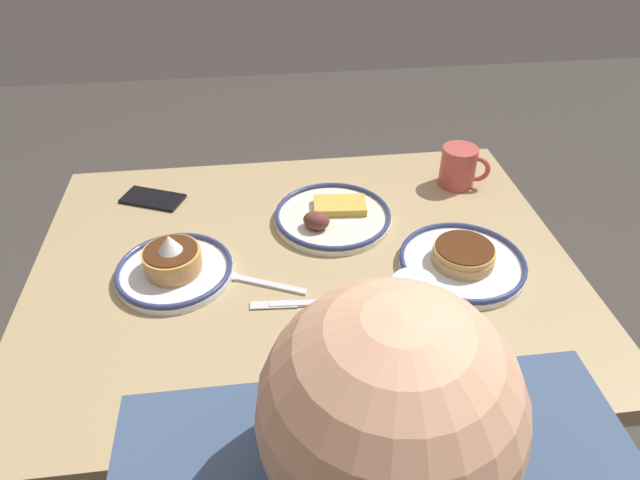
% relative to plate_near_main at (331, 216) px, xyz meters
% --- Properties ---
extents(ground_plane, '(6.00, 6.00, 0.00)m').
position_rel_plate_near_main_xyz_m(ground_plane, '(0.08, 0.14, -0.75)').
color(ground_plane, '#413B36').
extents(dining_table, '(1.11, 0.86, 0.74)m').
position_rel_plate_near_main_xyz_m(dining_table, '(0.08, 0.14, -0.10)').
color(dining_table, tan).
rests_on(dining_table, ground_plane).
extents(plate_near_main, '(0.27, 0.27, 0.05)m').
position_rel_plate_near_main_xyz_m(plate_near_main, '(0.00, 0.00, 0.00)').
color(plate_near_main, silver).
rests_on(plate_near_main, dining_table).
extents(plate_center_pancakes, '(0.23, 0.23, 0.10)m').
position_rel_plate_near_main_xyz_m(plate_center_pancakes, '(0.34, 0.15, 0.01)').
color(plate_center_pancakes, white).
rests_on(plate_center_pancakes, dining_table).
extents(plate_far_companion, '(0.26, 0.26, 0.05)m').
position_rel_plate_near_main_xyz_m(plate_far_companion, '(-0.24, 0.19, 0.00)').
color(plate_far_companion, white).
rests_on(plate_far_companion, dining_table).
extents(coffee_mug, '(0.12, 0.09, 0.10)m').
position_rel_plate_near_main_xyz_m(coffee_mug, '(-0.34, -0.12, 0.04)').
color(coffee_mug, '#BF4C47').
rests_on(coffee_mug, dining_table).
extents(drinking_glass, '(0.07, 0.07, 0.15)m').
position_rel_plate_near_main_xyz_m(drinking_glass, '(-0.08, 0.39, 0.05)').
color(drinking_glass, silver).
rests_on(drinking_glass, dining_table).
extents(cell_phone, '(0.16, 0.12, 0.01)m').
position_rel_plate_near_main_xyz_m(cell_phone, '(0.41, -0.14, -0.01)').
color(cell_phone, black).
rests_on(cell_phone, dining_table).
extents(fork_near, '(0.18, 0.07, 0.01)m').
position_rel_plate_near_main_xyz_m(fork_near, '(0.21, 0.47, -0.01)').
color(fork_near, silver).
rests_on(fork_near, dining_table).
extents(fork_far, '(0.17, 0.09, 0.01)m').
position_rel_plate_near_main_xyz_m(fork_far, '(0.16, 0.20, -0.01)').
color(fork_far, silver).
rests_on(fork_far, dining_table).
extents(butter_knife, '(0.21, 0.03, 0.01)m').
position_rel_plate_near_main_xyz_m(butter_knife, '(0.08, 0.26, -0.01)').
color(butter_knife, silver).
rests_on(butter_knife, dining_table).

